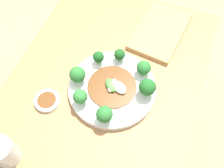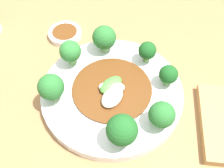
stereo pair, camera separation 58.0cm
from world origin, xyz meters
name	(u,v)px [view 2 (the right image)]	position (x,y,z in m)	size (l,w,h in m)	color
table	(100,147)	(0.00, 0.00, 0.38)	(1.11, 0.70, 0.76)	olive
plate	(112,92)	(-0.04, 0.04, 0.77)	(0.32, 0.32, 0.02)	silver
broccoli_south	(104,38)	(-0.03, -0.09, 0.82)	(0.06, 0.06, 0.07)	#89B76B
broccoli_north	(122,130)	(-0.06, 0.16, 0.83)	(0.06, 0.06, 0.07)	#89B76B
broccoli_southwest	(147,51)	(-0.13, -0.05, 0.82)	(0.04, 0.04, 0.06)	#70A356
broccoli_southeast	(70,52)	(0.05, -0.04, 0.82)	(0.05, 0.05, 0.07)	#70A356
broccoli_east	(51,87)	(0.08, 0.06, 0.82)	(0.06, 0.06, 0.07)	#89B76B
broccoli_northwest	(162,115)	(-0.14, 0.12, 0.82)	(0.05, 0.05, 0.06)	#7AAD5B
broccoli_west	(168,75)	(-0.17, 0.02, 0.82)	(0.04, 0.04, 0.05)	#7AAD5B
stirfry_center	(112,89)	(-0.04, 0.04, 0.79)	(0.18, 0.18, 0.02)	#5B3314
sauce_dish	(65,33)	(0.08, -0.16, 0.77)	(0.09, 0.09, 0.02)	silver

